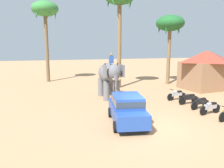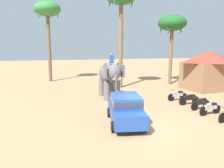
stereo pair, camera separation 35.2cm
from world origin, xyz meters
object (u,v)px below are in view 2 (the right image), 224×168
car_sedan_foreground (126,108)px  palm_tree_near_hut (47,12)px  motorcycle_end_of_row (177,95)px  roadside_hut (208,69)px  motorcycle_mid_row (210,108)px  motorcycle_far_in_row (189,99)px  motorcycle_fourth_in_row (201,103)px  palm_tree_left_of_road (172,25)px  palm_tree_behind_elephant (121,0)px  elephant_with_mahout (110,75)px

car_sedan_foreground → palm_tree_near_hut: 19.16m
motorcycle_end_of_row → car_sedan_foreground: bearing=-144.7°
motorcycle_end_of_row → roadside_hut: (5.50, 3.38, 1.66)m
car_sedan_foreground → motorcycle_mid_row: car_sedan_foreground is taller
motorcycle_mid_row → motorcycle_far_in_row: 2.58m
motorcycle_fourth_in_row → palm_tree_left_of_road: (3.19, 10.00, 6.30)m
motorcycle_mid_row → palm_tree_behind_elephant: bearing=105.0°
motorcycle_far_in_row → motorcycle_fourth_in_row: bearing=-89.5°
motorcycle_fourth_in_row → palm_tree_behind_elephant: size_ratio=0.17×
motorcycle_mid_row → palm_tree_near_hut: palm_tree_near_hut is taller
motorcycle_end_of_row → roadside_hut: 6.66m
palm_tree_behind_elephant → elephant_with_mahout: bearing=-117.4°
car_sedan_foreground → palm_tree_left_of_road: size_ratio=0.55×
palm_tree_behind_elephant → motorcycle_far_in_row: bearing=-69.5°
car_sedan_foreground → motorcycle_far_in_row: bearing=24.3°
motorcycle_fourth_in_row → palm_tree_behind_elephant: (-3.03, 9.43, 8.58)m
roadside_hut → palm_tree_behind_elephant: bearing=158.4°
motorcycle_mid_row → roadside_hut: roadside_hut is taller
car_sedan_foreground → motorcycle_fourth_in_row: 6.24m
palm_tree_near_hut → roadside_hut: 19.42m
motorcycle_mid_row → motorcycle_end_of_row: (-0.02, 3.99, 0.00)m
motorcycle_fourth_in_row → roadside_hut: 8.28m
motorcycle_far_in_row → palm_tree_behind_elephant: size_ratio=0.17×
car_sedan_foreground → palm_tree_behind_elephant: palm_tree_behind_elephant is taller
motorcycle_fourth_in_row → roadside_hut: size_ratio=0.33×
elephant_with_mahout → motorcycle_fourth_in_row: size_ratio=2.19×
palm_tree_near_hut → car_sedan_foreground: bearing=-75.9°
motorcycle_far_in_row → palm_tree_near_hut: palm_tree_near_hut is taller
roadside_hut → motorcycle_fourth_in_row: bearing=-130.9°
roadside_hut → palm_tree_left_of_road: bearing=118.6°
elephant_with_mahout → motorcycle_far_in_row: elephant_with_mahout is taller
elephant_with_mahout → motorcycle_fourth_in_row: elephant_with_mahout is taller
elephant_with_mahout → motorcycle_end_of_row: bearing=-22.1°
car_sedan_foreground → elephant_with_mahout: 6.39m
palm_tree_behind_elephant → motorcycle_mid_row: bearing=-75.0°
palm_tree_left_of_road → palm_tree_behind_elephant: bearing=-174.8°
motorcycle_mid_row → palm_tree_behind_elephant: size_ratio=0.17×
car_sedan_foreground → palm_tree_near_hut: size_ratio=0.44×
car_sedan_foreground → motorcycle_far_in_row: size_ratio=2.40×
elephant_with_mahout → palm_tree_near_hut: size_ratio=0.40×
motorcycle_fourth_in_row → car_sedan_foreground: bearing=-167.1°
palm_tree_near_hut → palm_tree_behind_elephant: bearing=-40.5°
palm_tree_near_hut → palm_tree_left_of_road: size_ratio=1.23×
motorcycle_far_in_row → palm_tree_left_of_road: bearing=69.7°
elephant_with_mahout → palm_tree_near_hut: (-4.96, 10.82, 6.47)m
palm_tree_behind_elephant → motorcycle_fourth_in_row: bearing=-72.2°
car_sedan_foreground → palm_tree_behind_elephant: 13.87m
palm_tree_left_of_road → roadside_hut: 6.40m
motorcycle_end_of_row → palm_tree_left_of_road: bearing=65.0°
motorcycle_mid_row → palm_tree_near_hut: size_ratio=0.18×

